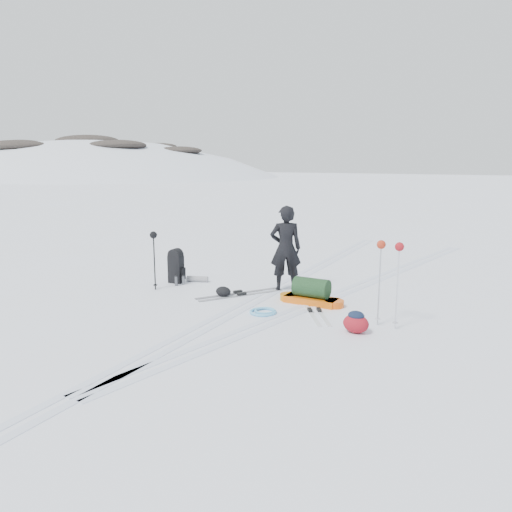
{
  "coord_description": "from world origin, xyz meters",
  "views": [
    {
      "loc": [
        5.28,
        -8.57,
        2.88
      ],
      "look_at": [
        0.03,
        -0.01,
        0.95
      ],
      "focal_mm": 35.0,
      "sensor_mm": 36.0,
      "label": 1
    }
  ],
  "objects_px": {
    "expedition_rucksack": "(179,267)",
    "ski_poles_black": "(154,242)",
    "skier": "(286,248)",
    "pulk_sled": "(311,294)"
  },
  "relations": [
    {
      "from": "skier",
      "to": "expedition_rucksack",
      "type": "bearing_deg",
      "value": -17.38
    },
    {
      "from": "expedition_rucksack",
      "to": "skier",
      "type": "bearing_deg",
      "value": 8.12
    },
    {
      "from": "skier",
      "to": "pulk_sled",
      "type": "relative_size",
      "value": 1.37
    },
    {
      "from": "skier",
      "to": "ski_poles_black",
      "type": "distance_m",
      "value": 2.95
    },
    {
      "from": "pulk_sled",
      "to": "expedition_rucksack",
      "type": "xyz_separation_m",
      "value": [
        -3.46,
        -0.05,
        0.18
      ]
    },
    {
      "from": "skier",
      "to": "expedition_rucksack",
      "type": "relative_size",
      "value": 2.3
    },
    {
      "from": "skier",
      "to": "ski_poles_black",
      "type": "relative_size",
      "value": 1.44
    },
    {
      "from": "skier",
      "to": "ski_poles_black",
      "type": "height_order",
      "value": "skier"
    },
    {
      "from": "expedition_rucksack",
      "to": "ski_poles_black",
      "type": "relative_size",
      "value": 0.62
    },
    {
      "from": "ski_poles_black",
      "to": "pulk_sled",
      "type": "bearing_deg",
      "value": 10.57
    }
  ]
}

